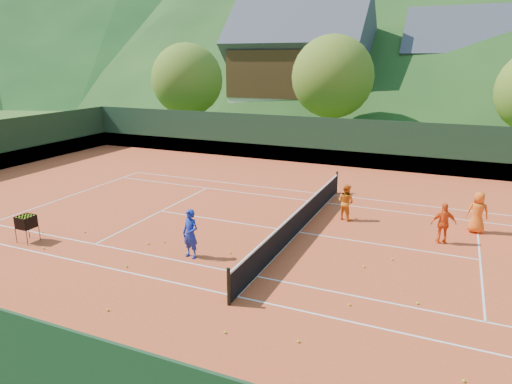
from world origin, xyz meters
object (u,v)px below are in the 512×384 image
at_px(coach, 190,234).
at_px(tennis_net, 299,220).
at_px(chalet_mid, 471,76).
at_px(ball_hopper, 26,222).
at_px(student_c, 478,212).
at_px(student_a, 346,202).
at_px(student_b, 444,223).
at_px(chalet_left, 300,68).

height_order(coach, tennis_net, coach).
height_order(tennis_net, chalet_mid, chalet_mid).
bearing_deg(tennis_net, ball_hopper, -151.04).
distance_m(ball_hopper, chalet_mid, 41.83).
distance_m(student_c, tennis_net, 6.88).
distance_m(tennis_net, ball_hopper, 10.09).
bearing_deg(student_a, ball_hopper, 57.29).
bearing_deg(student_b, student_a, -33.38).
xyz_separation_m(student_b, chalet_left, (-15.15, 28.95, 4.87)).
bearing_deg(coach, ball_hopper, -158.81).
relative_size(student_b, tennis_net, 0.13).
bearing_deg(chalet_mid, tennis_net, -100.01).
xyz_separation_m(coach, student_a, (3.91, 5.89, -0.09)).
distance_m(coach, chalet_left, 34.82).
height_order(student_c, chalet_left, chalet_left).
bearing_deg(student_a, chalet_mid, -76.05).
relative_size(student_c, chalet_left, 0.12).
height_order(student_b, chalet_mid, chalet_mid).
relative_size(student_b, chalet_mid, 0.12).
bearing_deg(coach, chalet_left, 112.66).
height_order(student_c, ball_hopper, student_c).
bearing_deg(student_a, student_c, -151.55).
distance_m(student_a, student_b, 4.00).
distance_m(chalet_left, chalet_mid, 16.51).
bearing_deg(chalet_left, coach, -77.60).
height_order(coach, chalet_left, chalet_left).
bearing_deg(ball_hopper, student_a, 34.96).
relative_size(tennis_net, ball_hopper, 12.07).
xyz_separation_m(tennis_net, chalet_left, (-10.00, 30.00, 5.13)).
bearing_deg(chalet_mid, ball_hopper, -110.87).
bearing_deg(student_c, chalet_mid, -95.94).
relative_size(student_a, student_c, 0.93).
bearing_deg(chalet_left, tennis_net, -71.57).
relative_size(coach, chalet_mid, 0.13).
bearing_deg(tennis_net, chalet_mid, 79.99).
xyz_separation_m(student_a, chalet_left, (-11.32, 27.79, 4.87)).
xyz_separation_m(ball_hopper, chalet_mid, (14.83, 38.88, 4.22)).
relative_size(coach, student_a, 1.11).
bearing_deg(chalet_mid, student_b, -91.48).
distance_m(student_b, chalet_left, 33.04).
bearing_deg(student_a, chalet_left, -45.51).
height_order(coach, student_c, coach).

